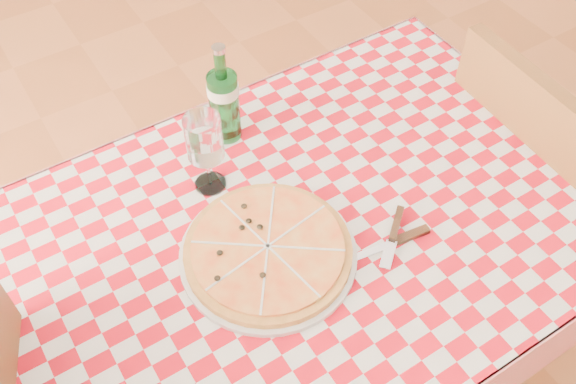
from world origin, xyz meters
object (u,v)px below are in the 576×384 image
at_px(wine_glass, 206,154).
at_px(dining_table, 310,251).
at_px(pizza_plate, 268,250).
at_px(water_bottle, 223,93).
at_px(chair_near, 522,175).

bearing_deg(wine_glass, dining_table, -59.08).
xyz_separation_m(pizza_plate, wine_glass, (-0.01, 0.23, 0.08)).
height_order(pizza_plate, water_bottle, water_bottle).
bearing_deg(dining_table, chair_near, -2.40).
relative_size(dining_table, chair_near, 1.30).
bearing_deg(chair_near, wine_glass, 165.83).
xyz_separation_m(water_bottle, wine_glass, (-0.11, -0.12, -0.03)).
bearing_deg(wine_glass, pizza_plate, -87.82).
bearing_deg(dining_table, pizza_plate, -170.34).
xyz_separation_m(dining_table, wine_glass, (-0.13, 0.21, 0.20)).
xyz_separation_m(chair_near, pizza_plate, (-0.79, 0.01, 0.25)).
relative_size(pizza_plate, wine_glass, 1.81).
distance_m(dining_table, pizza_plate, 0.17).
height_order(dining_table, pizza_plate, pizza_plate).
bearing_deg(wine_glass, chair_near, -16.64).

